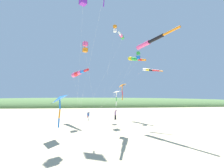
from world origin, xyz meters
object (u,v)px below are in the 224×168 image
object	(u,v)px
kite_windsock_orange_high_right	(135,59)
kite_windsock_small_distant	(150,70)
kite_box_magenta_far_left	(115,29)
kite_delta_green_low_center	(116,92)
person_child_green_jacket	(89,115)
kite_box_long_streamer_right	(138,55)
kite_box_long_streamer_left	(85,47)
person_child_grey_jacket	(88,115)
person_adult_flyer	(115,114)
kite_windsock_blue_topmost	(122,37)
kite_windsock_striped_overhead	(150,42)
kite_windsock_checkered_midright	(78,73)
kite_delta_red_high_left	(59,99)
kite_delta_yellow_midlevel	(122,86)

from	to	relation	value
kite_windsock_orange_high_right	kite_windsock_small_distant	size ratio (longest dim) A/B	1.17
kite_box_magenta_far_left	kite_delta_green_low_center	xyz separation A→B (m)	(10.89, -1.32, -15.32)
person_child_green_jacket	kite_windsock_small_distant	world-z (taller)	kite_windsock_small_distant
person_child_green_jacket	kite_box_long_streamer_right	world-z (taller)	kite_box_long_streamer_right
kite_box_magenta_far_left	kite_box_long_streamer_right	size ratio (longest dim) A/B	1.55
kite_box_magenta_far_left	kite_box_long_streamer_left	bearing A→B (deg)	-39.58
person_child_grey_jacket	kite_delta_green_low_center	world-z (taller)	kite_delta_green_low_center
kite_windsock_orange_high_right	kite_box_long_streamer_left	bearing A→B (deg)	-62.82
person_adult_flyer	kite_windsock_blue_topmost	bearing A→B (deg)	-3.88
kite_delta_green_low_center	kite_windsock_small_distant	bearing A→B (deg)	78.37
kite_box_magenta_far_left	kite_windsock_striped_overhead	xyz separation A→B (m)	(13.41, 3.19, -8.14)
kite_windsock_orange_high_right	kite_box_long_streamer_left	world-z (taller)	kite_box_long_streamer_left
kite_windsock_checkered_midright	kite_delta_red_high_left	world-z (taller)	kite_windsock_checkered_midright
kite_windsock_blue_topmost	kite_box_long_streamer_left	bearing A→B (deg)	-141.94
kite_windsock_checkered_midright	kite_windsock_orange_high_right	bearing A→B (deg)	105.10
kite_delta_red_high_left	kite_delta_green_low_center	distance (m)	9.35
kite_windsock_orange_high_right	kite_windsock_blue_topmost	size ratio (longest dim) A/B	1.02
kite_windsock_small_distant	kite_windsock_striped_overhead	world-z (taller)	kite_windsock_striped_overhead
person_adult_flyer	kite_windsock_blue_topmost	distance (m)	16.33
person_child_green_jacket	kite_delta_red_high_left	size ratio (longest dim) A/B	0.11
kite_delta_red_high_left	kite_box_long_streamer_left	distance (m)	13.10
kite_windsock_orange_high_right	kite_delta_green_low_center	world-z (taller)	kite_windsock_orange_high_right
person_child_green_jacket	kite_windsock_checkered_midright	world-z (taller)	kite_windsock_checkered_midright
kite_box_magenta_far_left	kite_delta_red_high_left	size ratio (longest dim) A/B	1.43
person_child_grey_jacket	kite_box_long_streamer_left	size ratio (longest dim) A/B	0.08
kite_delta_yellow_midlevel	kite_windsock_small_distant	size ratio (longest dim) A/B	1.13
person_child_grey_jacket	kite_delta_yellow_midlevel	xyz separation A→B (m)	(15.51, 4.84, 5.16)
kite_box_long_streamer_left	kite_windsock_orange_high_right	bearing A→B (deg)	117.18
person_child_grey_jacket	kite_windsock_small_distant	distance (m)	17.60
kite_delta_green_low_center	kite_box_long_streamer_left	world-z (taller)	kite_box_long_streamer_left
person_adult_flyer	kite_windsock_checkered_midright	size ratio (longest dim) A/B	0.22
kite_box_magenta_far_left	kite_delta_yellow_midlevel	bearing A→B (deg)	-4.64
kite_box_magenta_far_left	kite_box_long_streamer_right	xyz separation A→B (m)	(4.38, 4.18, -7.52)
kite_box_long_streamer_right	kite_windsock_blue_topmost	size ratio (longest dim) A/B	1.02
person_child_green_jacket	kite_windsock_blue_topmost	size ratio (longest dim) A/B	0.13
kite_delta_green_low_center	kite_box_long_streamer_left	distance (m)	9.98
person_adult_flyer	kite_windsock_small_distant	distance (m)	12.48
kite_delta_red_high_left	person_child_green_jacket	bearing A→B (deg)	168.75
kite_windsock_checkered_midright	kite_box_long_streamer_left	xyz separation A→B (m)	(2.15, 1.37, 4.35)
kite_delta_yellow_midlevel	kite_delta_red_high_left	size ratio (longest dim) A/B	0.89
kite_delta_yellow_midlevel	kite_windsock_small_distant	xyz separation A→B (m)	(-3.12, 4.89, 2.70)
person_adult_flyer	kite_windsock_orange_high_right	world-z (taller)	kite_windsock_orange_high_right
kite_delta_green_low_center	kite_delta_yellow_midlevel	bearing A→B (deg)	1.42
kite_box_magenta_far_left	kite_windsock_checkered_midright	world-z (taller)	kite_box_magenta_far_left
kite_box_long_streamer_right	kite_windsock_striped_overhead	bearing A→B (deg)	-6.25
kite_windsock_checkered_midright	kite_box_long_streamer_right	xyz separation A→B (m)	(-1.12, 11.88, 4.14)
kite_windsock_checkered_midright	kite_windsock_orange_high_right	distance (m)	12.73
kite_delta_green_low_center	kite_box_long_streamer_right	bearing A→B (deg)	139.78
kite_windsock_blue_topmost	kite_box_magenta_far_left	bearing A→B (deg)	175.62
kite_delta_yellow_midlevel	kite_delta_green_low_center	distance (m)	4.20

